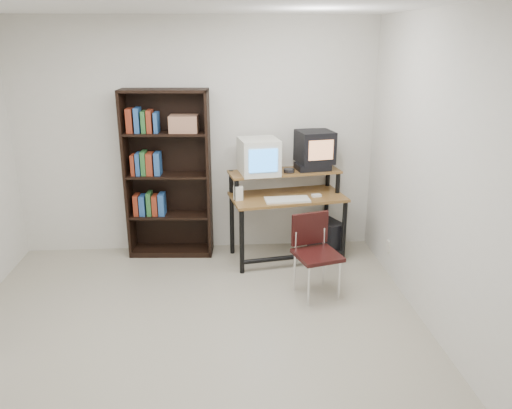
{
  "coord_description": "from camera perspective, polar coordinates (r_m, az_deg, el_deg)",
  "views": [
    {
      "loc": [
        0.25,
        -3.54,
        2.36
      ],
      "look_at": [
        0.6,
        1.1,
        0.81
      ],
      "focal_mm": 35.0,
      "sensor_mm": 36.0,
      "label": 1
    }
  ],
  "objects": [
    {
      "name": "pc_tower",
      "position": [
        5.76,
        7.99,
        -3.69
      ],
      "size": [
        0.36,
        0.49,
        0.42
      ],
      "primitive_type": "cube",
      "rotation": [
        0.0,
        0.0,
        0.41
      ],
      "color": "black",
      "rests_on": "floor"
    },
    {
      "name": "wall_outlet",
      "position": [
        5.41,
        14.86,
        -4.6
      ],
      "size": [
        0.02,
        0.08,
        0.12
      ],
      "primitive_type": "cube",
      "color": "beige",
      "rests_on": "right_wall"
    },
    {
      "name": "mouse",
      "position": [
        5.44,
        6.91,
        0.99
      ],
      "size": [
        0.11,
        0.08,
        0.03
      ],
      "primitive_type": "cube",
      "rotation": [
        0.0,
        0.0,
        0.22
      ],
      "color": "white",
      "rests_on": "mousepad"
    },
    {
      "name": "computer_desk",
      "position": [
        5.47,
        3.54,
        0.64
      ],
      "size": [
        1.3,
        0.8,
        0.98
      ],
      "rotation": [
        0.0,
        0.0,
        0.17
      ],
      "color": "brown",
      "rests_on": "floor"
    },
    {
      "name": "bookshelf",
      "position": [
        5.61,
        -10.02,
        3.62
      ],
      "size": [
        0.95,
        0.37,
        1.86
      ],
      "rotation": [
        0.0,
        0.0,
        -0.07
      ],
      "color": "black",
      "rests_on": "floor"
    },
    {
      "name": "desk_speaker",
      "position": [
        5.26,
        -2.05,
        1.24
      ],
      "size": [
        0.1,
        0.1,
        0.17
      ],
      "primitive_type": "cube",
      "rotation": [
        0.0,
        0.0,
        0.39
      ],
      "color": "silver",
      "rests_on": "computer_desk"
    },
    {
      "name": "right_wall",
      "position": [
        4.09,
        21.23,
        2.13
      ],
      "size": [
        0.01,
        4.0,
        2.6
      ],
      "primitive_type": "cube",
      "color": "silver",
      "rests_on": "floor"
    },
    {
      "name": "front_wall",
      "position": [
        1.89,
        -11.66,
        -16.19
      ],
      "size": [
        4.0,
        0.01,
        2.6
      ],
      "primitive_type": "cube",
      "color": "silver",
      "rests_on": "floor"
    },
    {
      "name": "vcr",
      "position": [
        5.56,
        6.46,
        4.28
      ],
      "size": [
        0.4,
        0.31,
        0.08
      ],
      "primitive_type": "cube",
      "rotation": [
        0.0,
        0.0,
        0.15
      ],
      "color": "black",
      "rests_on": "computer_desk"
    },
    {
      "name": "cd_spindle",
      "position": [
        5.42,
        3.81,
        3.81
      ],
      "size": [
        0.12,
        0.12,
        0.05
      ],
      "primitive_type": "cylinder",
      "rotation": [
        0.0,
        0.0,
        -0.02
      ],
      "color": "#26262B",
      "rests_on": "computer_desk"
    },
    {
      "name": "mousepad",
      "position": [
        5.44,
        7.0,
        0.78
      ],
      "size": [
        0.27,
        0.24,
        0.01
      ],
      "primitive_type": "cube",
      "rotation": [
        0.0,
        0.0,
        0.33
      ],
      "color": "black",
      "rests_on": "computer_desk"
    },
    {
      "name": "floor",
      "position": [
        4.27,
        -7.18,
        -15.39
      ],
      "size": [
        4.0,
        4.0,
        0.01
      ],
      "primitive_type": "cube",
      "color": "#ACA48F",
      "rests_on": "ground"
    },
    {
      "name": "crt_tv",
      "position": [
        5.57,
        6.74,
        6.57
      ],
      "size": [
        0.43,
        0.43,
        0.35
      ],
      "rotation": [
        0.0,
        0.0,
        0.18
      ],
      "color": "black",
      "rests_on": "vcr"
    },
    {
      "name": "ceiling",
      "position": [
        3.56,
        -8.98,
        22.09
      ],
      "size": [
        4.0,
        4.0,
        0.01
      ],
      "primitive_type": "cube",
      "color": "white",
      "rests_on": "back_wall"
    },
    {
      "name": "keyboard",
      "position": [
        5.27,
        3.59,
        0.48
      ],
      "size": [
        0.48,
        0.24,
        0.03
      ],
      "primitive_type": "cube",
      "rotation": [
        0.0,
        0.0,
        0.06
      ],
      "color": "silver",
      "rests_on": "computer_desk"
    },
    {
      "name": "back_wall",
      "position": [
        5.65,
        -6.79,
        7.49
      ],
      "size": [
        4.0,
        0.01,
        2.6
      ],
      "primitive_type": "cube",
      "color": "silver",
      "rests_on": "floor"
    },
    {
      "name": "crt_monitor",
      "position": [
        5.36,
        0.32,
        5.51
      ],
      "size": [
        0.46,
        0.46,
        0.38
      ],
      "rotation": [
        0.0,
        0.0,
        0.16
      ],
      "color": "silver",
      "rests_on": "computer_desk"
    },
    {
      "name": "school_chair",
      "position": [
        4.79,
        6.7,
        -4.82
      ],
      "size": [
        0.48,
        0.48,
        0.78
      ],
      "rotation": [
        0.0,
        0.0,
        0.27
      ],
      "color": "black",
      "rests_on": "floor"
    }
  ]
}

